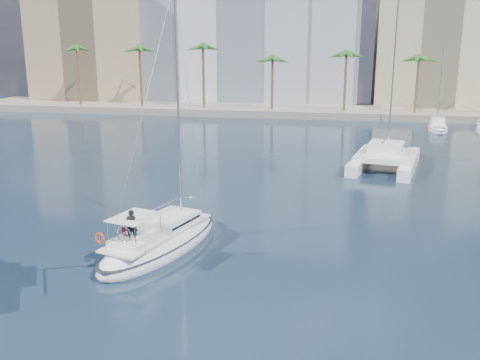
# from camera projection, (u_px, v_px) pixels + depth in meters

# --- Properties ---
(ground) EXTENTS (160.00, 160.00, 0.00)m
(ground) POSITION_uv_depth(u_px,v_px,m) (232.00, 235.00, 34.79)
(ground) COLOR black
(ground) RESTS_ON ground
(quay) EXTENTS (120.00, 14.00, 1.20)m
(quay) POSITION_uv_depth(u_px,v_px,m) (304.00, 110.00, 92.59)
(quay) COLOR gray
(quay) RESTS_ON ground
(building_modern) EXTENTS (42.00, 16.00, 28.00)m
(building_modern) POSITION_uv_depth(u_px,v_px,m) (248.00, 32.00, 102.82)
(building_modern) COLOR silver
(building_modern) RESTS_ON ground
(building_tan_left) EXTENTS (22.00, 14.00, 22.00)m
(building_tan_left) POSITION_uv_depth(u_px,v_px,m) (95.00, 48.00, 105.30)
(building_tan_left) COLOR tan
(building_tan_left) RESTS_ON ground
(building_beige) EXTENTS (20.00, 14.00, 20.00)m
(building_beige) POSITION_uv_depth(u_px,v_px,m) (434.00, 54.00, 94.72)
(building_beige) COLOR #C5B48D
(building_beige) RESTS_ON ground
(palm_left) EXTENTS (3.60, 3.60, 12.30)m
(palm_left) POSITION_uv_depth(u_px,v_px,m) (107.00, 53.00, 92.61)
(palm_left) COLOR brown
(palm_left) RESTS_ON ground
(palm_centre) EXTENTS (3.60, 3.60, 12.30)m
(palm_centre) POSITION_uv_depth(u_px,v_px,m) (304.00, 54.00, 86.35)
(palm_centre) COLOR brown
(palm_centre) RESTS_ON ground
(main_sloop) EXTENTS (6.42, 11.62, 16.46)m
(main_sloop) POSITION_uv_depth(u_px,v_px,m) (161.00, 242.00, 32.27)
(main_sloop) COLOR white
(main_sloop) RESTS_ON ground
(catamaran) EXTENTS (7.96, 12.61, 17.13)m
(catamaran) POSITION_uv_depth(u_px,v_px,m) (385.00, 156.00, 53.24)
(catamaran) COLOR white
(catamaran) RESTS_ON ground
(seagull) EXTENTS (0.94, 0.40, 0.17)m
(seagull) POSITION_uv_depth(u_px,v_px,m) (191.00, 198.00, 39.54)
(seagull) COLOR silver
(seagull) RESTS_ON ground
(moored_yacht_a) EXTENTS (3.37, 9.52, 11.90)m
(moored_yacht_a) POSITION_uv_depth(u_px,v_px,m) (437.00, 130.00, 75.76)
(moored_yacht_a) COLOR white
(moored_yacht_a) RESTS_ON ground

